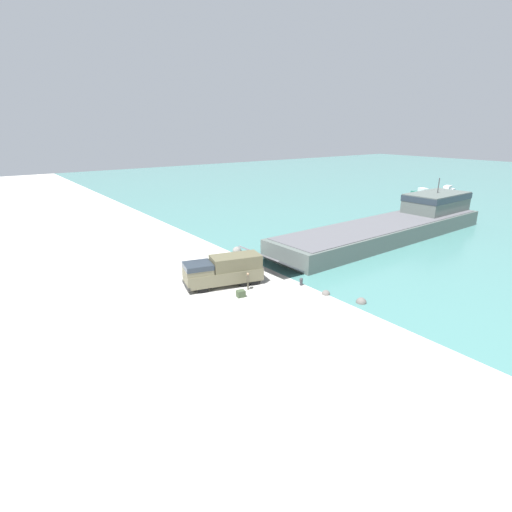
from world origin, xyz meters
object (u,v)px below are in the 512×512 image
object	(u,v)px
landing_craft	(398,223)
moored_boat_a	(446,191)
military_truck	(223,270)
cargo_crate	(241,294)
moored_boat_b	(424,194)
soldier_on_ramp	(248,280)
mooring_bollard	(301,281)

from	to	relation	value
landing_craft	moored_boat_a	size ratio (longest dim) A/B	4.82
landing_craft	moored_boat_a	bearing A→B (deg)	109.45
military_truck	cargo_crate	world-z (taller)	military_truck
landing_craft	moored_boat_b	world-z (taller)	landing_craft
military_truck	soldier_on_ramp	xyz separation A→B (m)	(2.38, 1.39, -0.63)
moored_boat_a	mooring_bollard	xyz separation A→B (m)	(22.83, -68.39, -0.19)
moored_boat_a	cargo_crate	world-z (taller)	moored_boat_a
landing_craft	cargo_crate	size ratio (longest dim) A/B	55.91
military_truck	cargo_crate	size ratio (longest dim) A/B	10.81
moored_boat_a	mooring_bollard	distance (m)	72.10
moored_boat_b	landing_craft	bearing A→B (deg)	42.34
moored_boat_b	moored_boat_a	bearing A→B (deg)	-171.67
military_truck	soldier_on_ramp	bearing A→B (deg)	134.54
landing_craft	moored_boat_a	xyz separation A→B (m)	(-16.58, 43.35, -1.27)
moored_boat_b	military_truck	bearing A→B (deg)	31.91
moored_boat_b	mooring_bollard	size ratio (longest dim) A/B	8.88
soldier_on_ramp	cargo_crate	size ratio (longest dim) A/B	2.29
moored_boat_b	cargo_crate	world-z (taller)	moored_boat_b
soldier_on_ramp	landing_craft	bearing A→B (deg)	46.34
cargo_crate	soldier_on_ramp	bearing A→B (deg)	124.06
military_truck	mooring_bollard	xyz separation A→B (m)	(4.71, 6.40, -1.21)
soldier_on_ramp	moored_boat_a	distance (m)	76.22
mooring_bollard	military_truck	bearing A→B (deg)	-126.37
military_truck	cargo_crate	xyz separation A→B (m)	(3.46, -0.21, -1.33)
military_truck	mooring_bollard	distance (m)	8.04
military_truck	mooring_bollard	world-z (taller)	military_truck
soldier_on_ramp	cargo_crate	bearing A→B (deg)	-107.03
soldier_on_ramp	mooring_bollard	distance (m)	5.56
military_truck	moored_boat_a	xyz separation A→B (m)	(-18.12, 74.80, -1.02)
moored_boat_b	cargo_crate	bearing A→B (deg)	34.55
landing_craft	military_truck	distance (m)	31.48
moored_boat_a	mooring_bollard	bearing A→B (deg)	95.18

